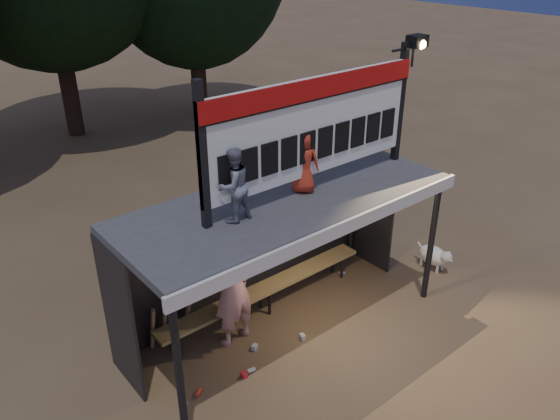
% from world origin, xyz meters
% --- Properties ---
extents(ground, '(80.00, 80.00, 0.00)m').
position_xyz_m(ground, '(0.00, 0.00, 0.00)').
color(ground, '#503C28').
rests_on(ground, ground).
extents(player, '(0.77, 0.55, 1.97)m').
position_xyz_m(player, '(-0.82, 0.27, 0.98)').
color(player, silver).
rests_on(player, ground).
extents(child_a, '(0.52, 0.43, 1.01)m').
position_xyz_m(child_a, '(-0.97, -0.08, 2.82)').
color(child_a, slate).
rests_on(child_a, dugout_shelter).
extents(child_b, '(0.52, 0.52, 0.91)m').
position_xyz_m(child_b, '(0.32, 0.02, 2.78)').
color(child_b, '#B62F1C').
rests_on(child_b, dugout_shelter).
extents(dugout_shelter, '(5.10, 2.08, 2.32)m').
position_xyz_m(dugout_shelter, '(0.00, 0.24, 1.85)').
color(dugout_shelter, '#3B3B3D').
rests_on(dugout_shelter, ground).
extents(scoreboard_assembly, '(4.10, 0.27, 1.99)m').
position_xyz_m(scoreboard_assembly, '(0.56, -0.01, 3.32)').
color(scoreboard_assembly, black).
rests_on(scoreboard_assembly, dugout_shelter).
extents(bench, '(4.00, 0.35, 0.48)m').
position_xyz_m(bench, '(0.00, 0.55, 0.43)').
color(bench, olive).
rests_on(bench, ground).
extents(dog, '(0.36, 0.81, 0.49)m').
position_xyz_m(dog, '(3.27, -0.46, 0.28)').
color(dog, silver).
rests_on(dog, ground).
extents(bats, '(0.68, 0.35, 0.84)m').
position_xyz_m(bats, '(-1.62, 0.82, 0.43)').
color(bats, '#A0774A').
rests_on(bats, ground).
extents(litter, '(3.78, 1.07, 0.08)m').
position_xyz_m(litter, '(-0.52, -0.22, 0.04)').
color(litter, red).
rests_on(litter, ground).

